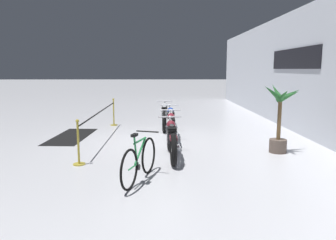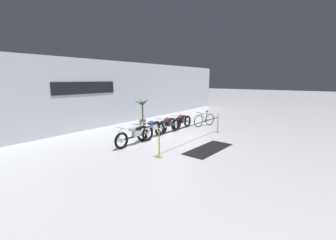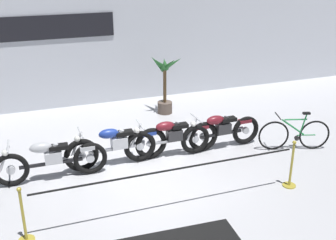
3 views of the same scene
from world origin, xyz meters
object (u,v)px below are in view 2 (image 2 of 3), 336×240
motorcycle_blue_1 (153,129)px  floor_banner (209,149)px  motorcycle_maroon_2 (169,125)px  stanchion_mid_left (218,126)px  bicycle (204,120)px  stanchion_far_left (181,133)px  potted_palm_left_of_row (142,111)px  motorcycle_silver_0 (135,135)px  motorcycle_maroon_3 (182,121)px

motorcycle_blue_1 → floor_banner: (-0.00, -3.23, -0.47)m
motorcycle_maroon_2 → stanchion_mid_left: stanchion_mid_left is taller
motorcycle_blue_1 → floor_banner: motorcycle_blue_1 is taller
motorcycle_maroon_2 → bicycle: size_ratio=1.39×
stanchion_far_left → floor_banner: 1.38m
motorcycle_blue_1 → bicycle: bicycle is taller
motorcycle_maroon_2 → potted_palm_left_of_row: 2.93m
floor_banner → stanchion_mid_left: bearing=21.2°
bicycle → stanchion_far_left: 5.12m
bicycle → potted_palm_left_of_row: 4.13m
motorcycle_silver_0 → stanchion_far_left: 2.17m
motorcycle_maroon_3 → stanchion_far_left: size_ratio=0.41×
motorcycle_maroon_3 → motorcycle_silver_0: bearing=-177.8°
stanchion_far_left → stanchion_mid_left: size_ratio=5.06×
motorcycle_blue_1 → motorcycle_maroon_3: 2.62m
bicycle → floor_banner: 5.01m
motorcycle_blue_1 → motorcycle_maroon_3: size_ratio=1.12×
motorcycle_maroon_3 → bicycle: 1.81m
potted_palm_left_of_row → floor_banner: size_ratio=0.67×
floor_banner → motorcycle_maroon_3: bearing=53.4°
stanchion_far_left → floor_banner: stanchion_far_left is taller
motorcycle_blue_1 → potted_palm_left_of_row: size_ratio=1.32×
bicycle → motorcycle_maroon_2: bearing=167.0°
bicycle → potted_palm_left_of_row: (-2.18, 3.47, 0.53)m
potted_palm_left_of_row → stanchion_far_left: 5.65m
motorcycle_maroon_3 → stanchion_far_left: stanchion_far_left is taller
stanchion_mid_left → motorcycle_maroon_2: bearing=130.6°
motorcycle_silver_0 → motorcycle_maroon_2: bearing=3.7°
motorcycle_maroon_2 → stanchion_far_left: 2.90m
motorcycle_blue_1 → motorcycle_maroon_2: size_ratio=1.02×
potted_palm_left_of_row → floor_banner: potted_palm_left_of_row is taller
motorcycle_maroon_2 → bicycle: 3.05m
motorcycle_silver_0 → floor_banner: (1.49, -3.03, -0.47)m
potted_palm_left_of_row → motorcycle_silver_0: bearing=-140.6°
stanchion_far_left → floor_banner: (0.59, -1.06, -0.65)m
motorcycle_maroon_3 → stanchion_mid_left: stanchion_mid_left is taller
motorcycle_silver_0 → floor_banner: bearing=-63.9°
motorcycle_maroon_2 → floor_banner: (-1.34, -3.22, -0.47)m
motorcycle_silver_0 → bicycle: 5.82m
motorcycle_silver_0 → stanchion_far_left: stanchion_far_left is taller
motorcycle_silver_0 → bicycle: bearing=-4.9°
potted_palm_left_of_row → stanchion_mid_left: (1.05, -4.94, -0.58)m
motorcycle_maroon_3 → potted_palm_left_of_row: bearing=99.9°
motorcycle_maroon_3 → potted_palm_left_of_row: (-0.49, 2.81, 0.46)m
motorcycle_silver_0 → motorcycle_blue_1: 1.50m
motorcycle_blue_1 → stanchion_far_left: size_ratio=0.45×
motorcycle_blue_1 → bicycle: (4.31, -0.70, -0.07)m
stanchion_mid_left → motorcycle_blue_1: bearing=145.8°
motorcycle_maroon_2 → motorcycle_maroon_3: 1.28m
motorcycle_blue_1 → potted_palm_left_of_row: 3.53m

